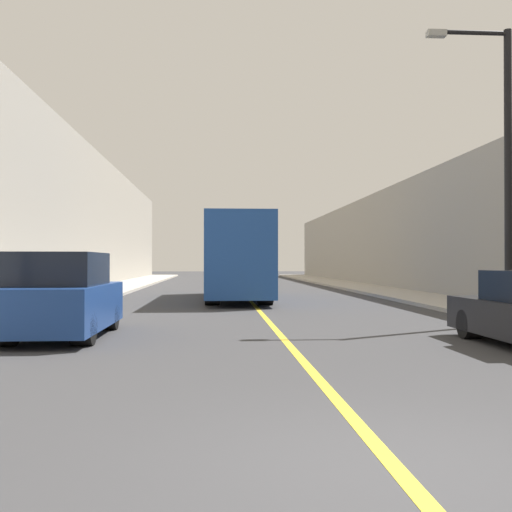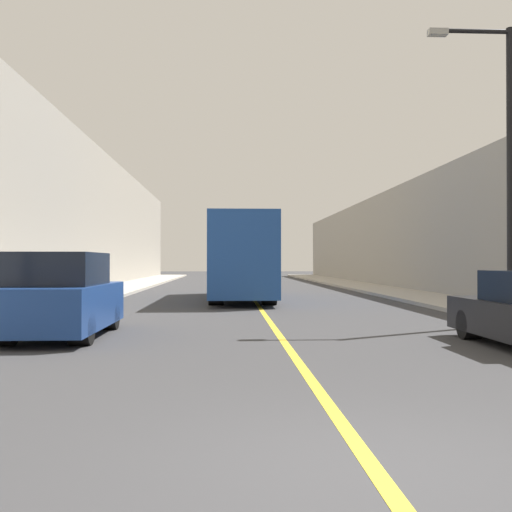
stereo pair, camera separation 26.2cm
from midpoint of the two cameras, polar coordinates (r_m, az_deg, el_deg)
name	(u,v)px [view 1 (the left image)]	position (r m, az deg, el deg)	size (l,w,h in m)	color
ground_plane	(400,474)	(5.01, 12.05, -19.61)	(200.00, 200.00, 0.00)	#38383A
sidewalk_left	(111,289)	(35.14, -13.90, -3.11)	(3.04, 72.00, 0.14)	#B2AA9E
sidewalk_right	(369,289)	(35.69, 10.47, -3.08)	(3.04, 72.00, 0.14)	#B2AA9E
building_row_left	(48,214)	(36.00, -19.42, 3.77)	(4.00, 72.00, 8.69)	gray
building_row_right	(427,237)	(36.70, 15.80, 1.74)	(4.00, 72.00, 6.21)	gray
road_center_line	(241,290)	(34.62, -1.62, -3.27)	(0.16, 72.00, 0.01)	gold
bus	(236,257)	(25.98, -2.19, -0.08)	(2.57, 10.60, 3.49)	#1E4793
parked_suv_left	(62,298)	(13.67, -18.54, -3.83)	(1.90, 4.41, 1.84)	navy
street_lamp_right	(501,155)	(17.17, 21.93, 8.90)	(2.28, 0.24, 7.63)	black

